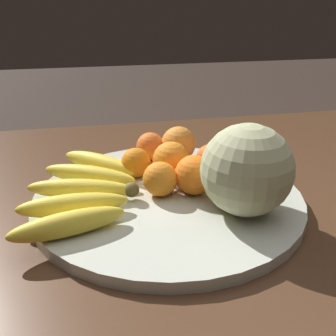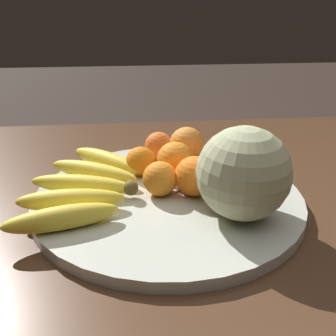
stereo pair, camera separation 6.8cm
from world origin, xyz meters
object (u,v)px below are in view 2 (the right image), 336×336
at_px(orange_front_left, 187,144).
at_px(produce_tag, 162,185).
at_px(kitchen_table, 188,258).
at_px(fruit_bowl, 168,198).
at_px(orange_back_right, 175,160).
at_px(orange_front_right, 159,146).
at_px(orange_back_left, 216,161).
at_px(banana_bunch, 85,185).
at_px(orange_mid_center, 160,179).
at_px(melon, 244,173).
at_px(orange_side_extra, 141,161).
at_px(orange_top_small, 195,176).

distance_m(orange_front_left, produce_tag, 0.14).
xyz_separation_m(kitchen_table, orange_front_left, (-0.02, -0.20, 0.14)).
distance_m(kitchen_table, fruit_bowl, 0.11).
bearing_deg(orange_back_right, produce_tag, 50.23).
xyz_separation_m(orange_front_right, orange_back_left, (-0.10, 0.09, -0.00)).
height_order(banana_bunch, orange_back_right, orange_back_right).
distance_m(orange_mid_center, orange_back_right, 0.08).
bearing_deg(orange_back_right, orange_mid_center, 63.00).
bearing_deg(orange_back_left, produce_tag, 19.94).
distance_m(melon, orange_side_extra, 0.23).
height_order(orange_mid_center, orange_top_small, orange_top_small).
bearing_deg(orange_mid_center, banana_bunch, -5.54).
height_order(banana_bunch, orange_front_right, orange_front_right).
relative_size(orange_front_right, orange_mid_center, 0.97).
height_order(orange_front_left, orange_front_right, orange_front_left).
distance_m(orange_back_left, orange_top_small, 0.10).
xyz_separation_m(banana_bunch, orange_back_right, (-0.17, -0.06, 0.02)).
distance_m(banana_bunch, orange_back_left, 0.26).
xyz_separation_m(fruit_bowl, orange_mid_center, (0.01, 0.00, 0.04)).
relative_size(banana_bunch, produce_tag, 4.23).
xyz_separation_m(orange_front_left, orange_back_right, (0.03, 0.08, -0.00)).
relative_size(fruit_bowl, produce_tag, 6.08).
xyz_separation_m(kitchen_table, orange_side_extra, (0.08, -0.14, 0.13)).
distance_m(fruit_bowl, orange_side_extra, 0.10).
relative_size(kitchen_table, orange_back_right, 19.00).
bearing_deg(orange_front_right, orange_front_left, 165.27).
distance_m(banana_bunch, orange_front_right, 0.21).
distance_m(fruit_bowl, orange_front_right, 0.17).
bearing_deg(banana_bunch, melon, 173.42).
height_order(orange_front_left, orange_back_right, orange_front_left).
distance_m(banana_bunch, orange_side_extra, 0.13).
height_order(orange_front_right, orange_mid_center, orange_mid_center).
height_order(orange_back_left, orange_back_right, orange_back_right).
bearing_deg(kitchen_table, orange_top_small, -108.00).
bearing_deg(orange_front_left, melon, 102.64).
distance_m(orange_back_left, produce_tag, 0.12).
height_order(banana_bunch, orange_top_small, orange_top_small).
relative_size(orange_mid_center, orange_top_small, 0.87).
relative_size(banana_bunch, orange_mid_center, 5.40).
distance_m(fruit_bowl, orange_top_small, 0.06).
bearing_deg(orange_top_small, orange_side_extra, -45.30).
bearing_deg(orange_back_right, kitchen_table, 94.81).
relative_size(kitchen_table, melon, 9.19).
bearing_deg(orange_mid_center, orange_back_right, -117.00).
distance_m(orange_front_right, orange_back_left, 0.14).
height_order(melon, orange_front_right, melon).
relative_size(orange_mid_center, orange_side_extra, 1.07).
relative_size(orange_front_right, produce_tag, 0.76).
relative_size(orange_front_right, orange_back_left, 1.02).
bearing_deg(produce_tag, melon, -179.18).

